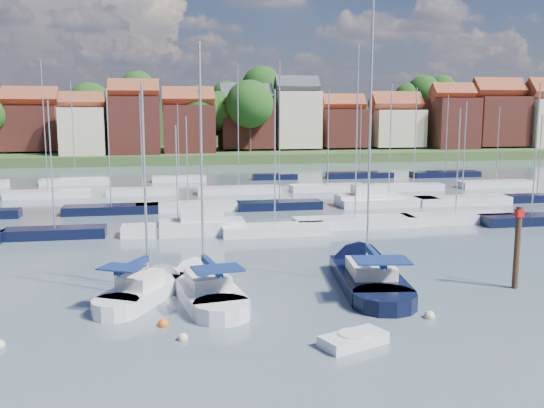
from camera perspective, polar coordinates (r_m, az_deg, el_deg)
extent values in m
plane|color=#4C5E67|center=(71.09, -3.40, 0.57)|extent=(260.00, 260.00, 0.00)
cube|color=silver|center=(34.44, -11.89, -8.31)|extent=(4.89, 6.31, 1.20)
cone|color=silver|center=(37.52, -9.14, -6.79)|extent=(3.48, 3.65, 2.44)
cylinder|color=silver|center=(32.06, -14.49, -9.72)|extent=(3.29, 3.29, 1.20)
cube|color=silver|center=(33.83, -12.28, -6.96)|extent=(2.65, 2.95, 0.70)
cylinder|color=#B2B2B7|center=(33.52, -11.88, 1.75)|extent=(0.14, 0.14, 10.83)
cylinder|color=#B2B2B7|center=(32.94, -13.04, -5.90)|extent=(1.61, 2.92, 0.10)
cube|color=navy|center=(32.90, -13.05, -5.64)|extent=(1.71, 2.87, 0.35)
cube|color=navy|center=(31.99, -14.02, -5.82)|extent=(2.52, 2.26, 0.08)
cube|color=silver|center=(34.08, -6.25, -8.36)|extent=(4.00, 7.40, 1.20)
cone|color=silver|center=(38.20, -7.77, -6.47)|extent=(3.43, 3.84, 2.93)
cylinder|color=silver|center=(30.83, -4.73, -10.22)|extent=(3.36, 3.36, 1.20)
cube|color=silver|center=(33.35, -6.09, -7.04)|extent=(2.49, 3.22, 0.70)
cylinder|color=#B2B2B7|center=(33.15, -6.66, 3.70)|extent=(0.14, 0.14, 13.01)
cylinder|color=#B2B2B7|center=(32.21, -5.71, -6.04)|extent=(0.72, 3.87, 0.10)
cube|color=navy|center=(32.17, -5.71, -5.78)|extent=(0.88, 3.71, 0.35)
cube|color=navy|center=(30.94, -5.15, -6.09)|extent=(2.74, 2.13, 0.08)
cube|color=black|center=(36.60, 9.05, -7.19)|extent=(4.47, 8.63, 1.20)
cone|color=black|center=(41.48, 7.59, -5.22)|extent=(3.93, 4.42, 3.44)
cylinder|color=black|center=(32.76, 10.55, -9.18)|extent=(3.85, 3.85, 1.20)
cube|color=silver|center=(35.81, 9.28, -5.98)|extent=(2.83, 3.72, 0.70)
cylinder|color=#B2B2B7|center=(35.78, 9.20, 6.13)|extent=(0.14, 0.14, 15.63)
cylinder|color=#B2B2B7|center=(34.52, 9.71, -5.11)|extent=(0.69, 4.56, 0.10)
cube|color=navy|center=(34.48, 9.72, -4.86)|extent=(0.86, 4.36, 0.35)
cube|color=navy|center=(33.04, 10.29, -5.22)|extent=(3.16, 2.42, 0.08)
cube|color=silver|center=(27.70, 7.67, -12.62)|extent=(3.33, 2.44, 0.59)
cylinder|color=silver|center=(27.64, 7.68, -12.30)|extent=(1.40, 1.40, 0.38)
cylinder|color=#4C331E|center=(38.08, 21.97, -5.48)|extent=(0.36, 0.36, 7.08)
cube|color=red|center=(37.45, 22.26, -0.79)|extent=(0.40, 0.40, 0.44)
sphere|color=beige|center=(29.83, -24.25, -12.19)|extent=(0.49, 0.49, 0.49)
sphere|color=beige|center=(28.38, -8.38, -12.56)|extent=(0.46, 0.46, 0.46)
sphere|color=#D85914|center=(30.21, -10.20, -11.25)|extent=(0.53, 0.53, 0.53)
sphere|color=beige|center=(31.83, 14.60, -10.34)|extent=(0.54, 0.54, 0.54)
sphere|color=beige|center=(40.07, 8.28, -6.12)|extent=(0.42, 0.42, 0.42)
cube|color=black|center=(52.08, -19.74, -2.65)|extent=(8.01, 2.24, 1.00)
cylinder|color=#B2B2B7|center=(51.30, -20.07, 3.47)|extent=(0.12, 0.12, 10.16)
cube|color=silver|center=(51.03, -8.83, -2.46)|extent=(9.22, 2.58, 1.00)
cylinder|color=#B2B2B7|center=(50.33, -8.96, 2.67)|extent=(0.12, 0.12, 8.18)
cube|color=silver|center=(50.28, 0.26, -2.52)|extent=(8.78, 2.46, 1.00)
cylinder|color=#B2B2B7|center=(49.43, 0.27, 4.35)|extent=(0.12, 0.12, 11.06)
cube|color=silver|center=(54.09, 7.80, -1.78)|extent=(10.79, 3.02, 1.00)
cylinder|color=#B2B2B7|center=(53.20, 7.99, 6.65)|extent=(0.12, 0.12, 14.87)
cube|color=silver|center=(58.16, 16.87, -1.33)|extent=(10.13, 2.84, 1.00)
cylinder|color=#B2B2B7|center=(57.48, 17.11, 3.87)|extent=(0.12, 0.12, 9.59)
cube|color=black|center=(59.78, 23.20, -1.41)|extent=(9.52, 2.67, 1.00)
cylinder|color=#B2B2B7|center=(59.05, 23.58, 4.70)|extent=(0.12, 0.12, 11.77)
cube|color=silver|center=(50.88, -6.62, -2.27)|extent=(7.00, 2.60, 1.40)
cube|color=silver|center=(50.68, -6.65, -1.05)|extent=(3.50, 2.20, 1.30)
cube|color=black|center=(62.48, -14.89, -0.55)|extent=(9.30, 2.60, 1.00)
cylinder|color=#B2B2B7|center=(61.79, -15.12, 5.16)|extent=(0.12, 0.12, 11.48)
cube|color=silver|center=(62.69, -7.92, -0.31)|extent=(10.40, 2.91, 1.00)
cylinder|color=#B2B2B7|center=(62.09, -8.01, 4.15)|extent=(0.12, 0.12, 8.77)
cube|color=black|center=(63.05, 0.70, -0.17)|extent=(8.80, 2.46, 1.00)
cylinder|color=#B2B2B7|center=(62.29, 0.71, 6.81)|extent=(0.12, 0.12, 14.33)
cube|color=silver|center=(66.23, 10.89, 0.11)|extent=(10.73, 3.00, 1.00)
cylinder|color=#B2B2B7|center=(65.56, 11.06, 5.80)|extent=(0.12, 0.12, 12.14)
cube|color=silver|center=(69.53, 17.44, 0.28)|extent=(10.48, 2.93, 1.00)
cylinder|color=#B2B2B7|center=(68.94, 17.66, 4.91)|extent=(0.12, 0.12, 10.28)
cube|color=black|center=(74.28, 23.65, 0.47)|extent=(6.84, 1.91, 1.00)
cylinder|color=#B2B2B7|center=(73.78, 23.89, 4.24)|extent=(0.12, 0.12, 8.82)
cube|color=silver|center=(66.31, 9.07, 0.31)|extent=(7.00, 2.60, 1.40)
cube|color=silver|center=(66.16, 9.10, 1.25)|extent=(3.50, 2.20, 1.30)
cube|color=silver|center=(75.88, -20.31, 0.83)|extent=(9.71, 2.72, 1.00)
cylinder|color=#B2B2B7|center=(75.25, -20.64, 6.82)|extent=(0.12, 0.12, 14.88)
cube|color=silver|center=(75.04, -12.07, 1.11)|extent=(8.49, 2.38, 1.00)
cylinder|color=#B2B2B7|center=(74.47, -12.22, 5.80)|extent=(0.12, 0.12, 11.31)
cube|color=silver|center=(74.84, -3.15, 1.27)|extent=(10.16, 2.85, 1.00)
cylinder|color=#B2B2B7|center=(74.20, -3.20, 7.25)|extent=(0.12, 0.12, 14.59)
cube|color=silver|center=(77.19, 5.25, 1.48)|extent=(9.53, 2.67, 1.00)
cylinder|color=#B2B2B7|center=(76.62, 5.32, 6.27)|extent=(0.12, 0.12, 11.91)
cube|color=silver|center=(79.55, 13.17, 1.50)|extent=(7.62, 2.13, 1.00)
cylinder|color=#B2B2B7|center=(78.99, 13.34, 6.23)|extent=(0.12, 0.12, 12.13)
cube|color=silver|center=(85.98, 20.29, 1.73)|extent=(10.17, 2.85, 1.00)
cylinder|color=#B2B2B7|center=(85.52, 20.48, 5.30)|extent=(0.12, 0.12, 9.73)
cube|color=silver|center=(87.76, -18.00, 1.98)|extent=(9.24, 2.59, 1.00)
cylinder|color=#B2B2B7|center=(87.24, -18.23, 6.60)|extent=(0.12, 0.12, 13.17)
cube|color=silver|center=(87.73, -8.72, 2.32)|extent=(7.57, 2.12, 1.00)
cylinder|color=#B2B2B7|center=(87.26, -8.81, 5.98)|extent=(0.12, 0.12, 10.24)
cube|color=black|center=(89.36, 0.27, 2.54)|extent=(6.58, 1.84, 1.00)
cylinder|color=#B2B2B7|center=(88.97, 0.27, 5.42)|extent=(0.12, 0.12, 8.01)
cube|color=black|center=(92.57, 8.25, 2.67)|extent=(9.92, 2.78, 1.00)
cylinder|color=#B2B2B7|center=(92.12, 8.34, 6.36)|extent=(0.12, 0.12, 10.92)
cube|color=black|center=(96.70, 15.98, 2.68)|extent=(10.55, 2.95, 1.00)
cylinder|color=#B2B2B7|center=(96.25, 16.14, 6.39)|extent=(0.12, 0.12, 11.51)
cube|color=#3C5028|center=(147.41, -7.04, 5.00)|extent=(200.00, 70.00, 3.00)
cube|color=#3C5028|center=(172.11, -7.56, 7.11)|extent=(200.00, 60.00, 14.00)
cube|color=brown|center=(130.14, -21.64, 6.68)|extent=(10.37, 9.97, 8.73)
cube|color=brown|center=(130.09, -21.78, 9.15)|extent=(10.57, 5.13, 5.13)
cube|color=beige|center=(119.76, -17.29, 6.52)|extent=(8.09, 8.80, 8.96)
cube|color=brown|center=(119.69, -17.41, 9.14)|extent=(8.25, 4.00, 4.00)
cube|color=brown|center=(119.90, -12.76, 7.19)|extent=(9.36, 10.17, 10.97)
cube|color=brown|center=(119.90, -12.87, 10.36)|extent=(9.54, 4.63, 4.63)
cube|color=brown|center=(121.66, -7.83, 6.98)|extent=(9.90, 8.56, 9.42)
cube|color=brown|center=(121.60, -7.89, 9.77)|extent=(10.10, 4.90, 4.90)
cube|color=brown|center=(127.72, -2.44, 7.44)|extent=(10.59, 8.93, 9.49)
cube|color=#383A42|center=(127.70, -2.46, 10.15)|extent=(10.80, 5.24, 5.24)
cube|color=beige|center=(128.75, 2.34, 7.93)|extent=(9.01, 8.61, 11.65)
cube|color=#383A42|center=(128.81, 2.36, 11.01)|extent=(9.19, 4.46, 4.46)
cube|color=brown|center=(132.62, 6.67, 7.12)|extent=(9.10, 9.34, 8.00)
cube|color=brown|center=(132.56, 6.71, 9.33)|extent=(9.28, 4.50, 4.50)
cube|color=beige|center=(136.14, 11.50, 7.02)|extent=(10.86, 9.59, 7.88)
cube|color=brown|center=(136.08, 11.57, 9.24)|extent=(11.07, 5.37, 5.37)
cube|color=brown|center=(138.51, 16.50, 7.26)|extent=(9.18, 9.96, 10.97)
cube|color=brown|center=(138.51, 16.63, 9.99)|extent=(9.36, 4.54, 4.54)
cube|color=brown|center=(145.10, 20.34, 7.33)|extent=(11.39, 9.67, 10.76)
cube|color=brown|center=(145.13, 20.49, 10.00)|extent=(11.62, 5.64, 5.64)
cylinder|color=#382619|center=(159.29, 13.99, 8.05)|extent=(0.50, 0.50, 4.47)
sphere|color=#254716|center=(159.33, 14.08, 10.23)|extent=(8.18, 8.18, 8.18)
cylinder|color=#382619|center=(126.48, -4.93, 5.98)|extent=(0.50, 0.50, 4.46)
sphere|color=#254716|center=(126.31, -4.97, 8.72)|extent=(8.15, 8.15, 8.15)
cylinder|color=#382619|center=(145.44, -0.96, 8.27)|extent=(0.50, 0.50, 5.15)
sphere|color=#254716|center=(145.52, -0.97, 11.02)|extent=(9.41, 9.41, 9.41)
cylinder|color=#382619|center=(146.23, -12.44, 8.11)|extent=(0.50, 0.50, 4.56)
sphere|color=#254716|center=(146.29, -12.52, 10.53)|extent=(8.34, 8.34, 8.34)
cylinder|color=#382619|center=(136.02, -16.64, 6.00)|extent=(0.50, 0.50, 5.15)
sphere|color=#254716|center=(135.88, -16.78, 8.94)|extent=(9.42, 9.42, 9.42)
cylinder|color=#382619|center=(140.49, -22.91, 6.81)|extent=(0.50, 0.50, 3.42)
sphere|color=#254716|center=(140.44, -23.03, 8.70)|extent=(6.26, 6.26, 6.26)
cylinder|color=#382619|center=(136.51, -0.95, 6.09)|extent=(0.50, 0.50, 3.77)
sphere|color=#254716|center=(136.35, -0.96, 8.23)|extent=(6.89, 6.89, 6.89)
cylinder|color=#382619|center=(122.17, -2.09, 6.08)|extent=(0.50, 0.50, 5.21)
sphere|color=#254716|center=(122.02, -2.11, 9.40)|extent=(9.53, 9.53, 9.53)
cylinder|color=#382619|center=(149.26, 17.92, 5.75)|extent=(0.50, 0.50, 2.97)
sphere|color=#254716|center=(149.11, 18.00, 7.30)|extent=(5.44, 5.44, 5.44)
cylinder|color=#382619|center=(123.95, -6.97, 5.98)|extent=(0.50, 0.50, 4.84)
sphere|color=#254716|center=(123.79, -7.03, 9.02)|extent=(8.85, 8.85, 8.85)
cylinder|color=#382619|center=(157.85, 12.59, 7.97)|extent=(0.50, 0.50, 3.72)
sphere|color=#254716|center=(157.86, 12.65, 9.80)|extent=(6.80, 6.80, 6.80)
cylinder|color=#382619|center=(138.96, 16.51, 5.83)|extent=(0.50, 0.50, 4.05)
sphere|color=#254716|center=(138.80, 16.61, 8.09)|extent=(7.40, 7.40, 7.40)
cylinder|color=#382619|center=(143.94, -4.26, 7.98)|extent=(0.50, 0.50, 3.93)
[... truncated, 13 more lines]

